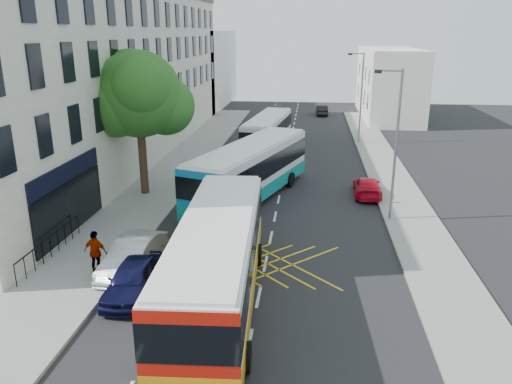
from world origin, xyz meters
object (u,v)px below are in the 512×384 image
(lamp_far, at_px, (360,93))
(distant_car_grey, at_px, (277,112))
(pedestrian_far, at_px, (96,252))
(distant_car_dark, at_px, (322,110))
(bus_mid, at_px, (250,171))
(motorbike, at_px, (234,354))
(lamp_near, at_px, (395,138))
(parked_car_blue, at_px, (134,278))
(street_tree, at_px, (138,95))
(bus_near, at_px, (217,260))
(red_hatchback, at_px, (367,187))
(parked_car_silver, at_px, (133,256))
(bus_far, at_px, (268,132))

(lamp_far, xyz_separation_m, distant_car_grey, (-8.34, 12.89, -3.86))
(lamp_far, height_order, pedestrian_far, lamp_far)
(distant_car_dark, bearing_deg, bus_mid, 78.51)
(lamp_far, xyz_separation_m, motorbike, (-6.42, -33.87, -3.75))
(lamp_near, height_order, bus_mid, lamp_near)
(parked_car_blue, xyz_separation_m, distant_car_dark, (8.06, 45.53, -0.07))
(parked_car_blue, bearing_deg, lamp_near, 39.41)
(lamp_far, distance_m, pedestrian_far, 31.07)
(pedestrian_far, bearing_deg, distant_car_dark, -92.42)
(distant_car_grey, bearing_deg, lamp_far, -61.20)
(lamp_far, xyz_separation_m, parked_car_blue, (-11.10, -29.29, -3.92))
(lamp_near, distance_m, distant_car_dark, 36.58)
(street_tree, xyz_separation_m, pedestrian_far, (1.51, -10.87, -5.20))
(bus_near, distance_m, distant_car_grey, 42.43)
(red_hatchback, xyz_separation_m, distant_car_grey, (-7.65, 28.49, 0.17))
(parked_car_blue, distance_m, red_hatchback, 17.19)
(bus_near, relative_size, red_hatchback, 3.01)
(motorbike, relative_size, pedestrian_far, 1.10)
(motorbike, xyz_separation_m, parked_car_silver, (-5.38, 6.52, -0.14))
(motorbike, relative_size, parked_car_silver, 0.47)
(parked_car_blue, bearing_deg, lamp_far, 68.71)
(lamp_far, distance_m, bus_near, 30.64)
(street_tree, distance_m, bus_mid, 8.10)
(street_tree, bearing_deg, parked_car_silver, -74.24)
(bus_near, xyz_separation_m, parked_car_blue, (-3.40, 0.23, -1.08))
(pedestrian_far, bearing_deg, bus_near, 174.12)
(motorbike, xyz_separation_m, parked_car_blue, (-4.68, 4.57, -0.17))
(parked_car_blue, bearing_deg, red_hatchback, 52.23)
(lamp_near, relative_size, parked_car_silver, 1.81)
(bus_near, relative_size, bus_mid, 0.98)
(lamp_near, height_order, distant_car_dark, lamp_near)
(distant_car_grey, bearing_deg, lamp_near, -79.88)
(bus_far, distance_m, distant_car_grey, 16.20)
(parked_car_blue, relative_size, distant_car_dark, 1.08)
(lamp_near, xyz_separation_m, pedestrian_far, (-13.20, -7.90, -3.53))
(lamp_far, distance_m, parked_car_silver, 30.04)
(bus_far, bearing_deg, bus_mid, -82.58)
(pedestrian_far, bearing_deg, bus_far, -91.19)
(street_tree, bearing_deg, pedestrian_far, -82.09)
(distant_car_dark, xyz_separation_m, pedestrian_far, (-10.16, -44.14, 0.46))
(lamp_far, bearing_deg, parked_car_silver, -113.33)
(bus_mid, height_order, motorbike, bus_mid)
(lamp_near, bearing_deg, lamp_far, 90.00)
(distant_car_grey, distance_m, pedestrian_far, 41.08)
(distant_car_dark, height_order, pedestrian_far, pedestrian_far)
(red_hatchback, distance_m, distant_car_dark, 31.93)
(lamp_far, distance_m, red_hatchback, 16.13)
(parked_car_silver, xyz_separation_m, pedestrian_far, (-1.40, -0.55, 0.36))
(distant_car_grey, relative_size, pedestrian_far, 2.90)
(street_tree, bearing_deg, parked_car_blue, -73.59)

